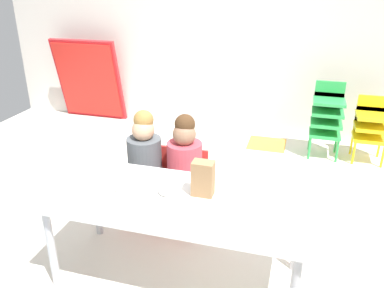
# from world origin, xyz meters

# --- Properties ---
(ground_plane) EXTENTS (6.14, 4.45, 0.02)m
(ground_plane) POSITION_xyz_m (0.01, -0.00, -0.01)
(ground_plane) COLOR silver
(back_wall) EXTENTS (6.14, 0.10, 2.64)m
(back_wall) POSITION_xyz_m (0.00, 2.23, 1.32)
(back_wall) COLOR beige
(back_wall) RESTS_ON ground_plane
(craft_table) EXTENTS (1.61, 0.69, 0.60)m
(craft_table) POSITION_xyz_m (0.13, -0.58, 0.55)
(craft_table) COLOR white
(craft_table) RESTS_ON ground_plane
(seated_child_near_camera) EXTENTS (0.33, 0.33, 0.92)m
(seated_child_near_camera) POSITION_xyz_m (-0.32, -0.01, 0.55)
(seated_child_near_camera) COLOR red
(seated_child_near_camera) RESTS_ON ground_plane
(seated_child_middle_seat) EXTENTS (0.32, 0.32, 0.92)m
(seated_child_middle_seat) POSITION_xyz_m (0.00, -0.01, 0.55)
(seated_child_middle_seat) COLOR red
(seated_child_middle_seat) RESTS_ON ground_plane
(kid_chair_green_stack) EXTENTS (0.32, 0.30, 0.80)m
(kid_chair_green_stack) POSITION_xyz_m (1.06, 1.69, 0.46)
(kid_chair_green_stack) COLOR green
(kid_chair_green_stack) RESTS_ON ground_plane
(kid_chair_yellow_stack) EXTENTS (0.32, 0.30, 0.68)m
(kid_chair_yellow_stack) POSITION_xyz_m (1.51, 1.69, 0.40)
(kid_chair_yellow_stack) COLOR yellow
(kid_chair_yellow_stack) RESTS_ON ground_plane
(folded_activity_table) EXTENTS (0.90, 0.29, 1.09)m
(folded_activity_table) POSITION_xyz_m (-1.96, 2.03, 0.54)
(folded_activity_table) COLOR red
(folded_activity_table) RESTS_ON ground_plane
(paper_bag_brown) EXTENTS (0.13, 0.09, 0.22)m
(paper_bag_brown) POSITION_xyz_m (0.27, -0.50, 0.71)
(paper_bag_brown) COLOR #9E754C
(paper_bag_brown) RESTS_ON craft_table
(paper_plate_near_edge) EXTENTS (0.18, 0.18, 0.01)m
(paper_plate_near_edge) POSITION_xyz_m (-0.25, -0.66, 0.61)
(paper_plate_near_edge) COLOR white
(paper_plate_near_edge) RESTS_ON craft_table
(paper_plate_center_table) EXTENTS (0.18, 0.18, 0.01)m
(paper_plate_center_table) POSITION_xyz_m (0.02, -0.43, 0.61)
(paper_plate_center_table) COLOR white
(paper_plate_center_table) RESTS_ON craft_table
(donut_powdered_on_plate) EXTENTS (0.10, 0.10, 0.03)m
(donut_powdered_on_plate) POSITION_xyz_m (-0.25, -0.66, 0.62)
(donut_powdered_on_plate) COLOR white
(donut_powdered_on_plate) RESTS_ON craft_table
(donut_powdered_loose) EXTENTS (0.12, 0.12, 0.04)m
(donut_powdered_loose) POSITION_xyz_m (0.06, -0.54, 0.62)
(donut_powdered_loose) COLOR white
(donut_powdered_loose) RESTS_ON craft_table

